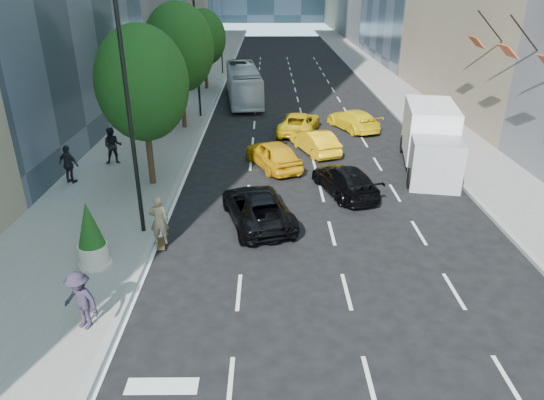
{
  "coord_description": "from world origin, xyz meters",
  "views": [
    {
      "loc": [
        -1.53,
        -13.09,
        9.2
      ],
      "look_at": [
        -1.39,
        3.69,
        1.6
      ],
      "focal_mm": 32.0,
      "sensor_mm": 36.0,
      "label": 1
    }
  ],
  "objects_px": {
    "black_sedan_mercedes": "(345,180)",
    "skateboarder": "(159,224)",
    "black_sedan_lincoln": "(257,207)",
    "city_bus": "(243,84)",
    "planter_shrub": "(91,236)",
    "box_truck": "(431,139)"
  },
  "relations": [
    {
      "from": "black_sedan_mercedes",
      "to": "city_bus",
      "type": "bearing_deg",
      "value": -90.91
    },
    {
      "from": "city_bus",
      "to": "planter_shrub",
      "type": "distance_m",
      "value": 26.3
    },
    {
      "from": "city_bus",
      "to": "planter_shrub",
      "type": "height_order",
      "value": "city_bus"
    },
    {
      "from": "planter_shrub",
      "to": "skateboarder",
      "type": "bearing_deg",
      "value": 37.97
    },
    {
      "from": "black_sedan_mercedes",
      "to": "city_bus",
      "type": "distance_m",
      "value": 20.26
    },
    {
      "from": "city_bus",
      "to": "black_sedan_lincoln",
      "type": "bearing_deg",
      "value": -92.39
    },
    {
      "from": "city_bus",
      "to": "planter_shrub",
      "type": "relative_size",
      "value": 4.29
    },
    {
      "from": "black_sedan_mercedes",
      "to": "box_truck",
      "type": "bearing_deg",
      "value": -163.24
    },
    {
      "from": "box_truck",
      "to": "city_bus",
      "type": "bearing_deg",
      "value": 133.9
    },
    {
      "from": "skateboarder",
      "to": "box_truck",
      "type": "height_order",
      "value": "box_truck"
    },
    {
      "from": "black_sedan_mercedes",
      "to": "black_sedan_lincoln",
      "type": "bearing_deg",
      "value": 19.34
    },
    {
      "from": "black_sedan_lincoln",
      "to": "black_sedan_mercedes",
      "type": "height_order",
      "value": "black_sedan_lincoln"
    },
    {
      "from": "black_sedan_mercedes",
      "to": "skateboarder",
      "type": "bearing_deg",
      "value": 16.04
    },
    {
      "from": "black_sedan_lincoln",
      "to": "city_bus",
      "type": "bearing_deg",
      "value": -101.31
    },
    {
      "from": "black_sedan_lincoln",
      "to": "skateboarder",
      "type": "bearing_deg",
      "value": 13.75
    },
    {
      "from": "skateboarder",
      "to": "box_truck",
      "type": "distance_m",
      "value": 15.1
    },
    {
      "from": "skateboarder",
      "to": "box_truck",
      "type": "relative_size",
      "value": 0.27
    },
    {
      "from": "planter_shrub",
      "to": "city_bus",
      "type": "bearing_deg",
      "value": 81.22
    },
    {
      "from": "black_sedan_lincoln",
      "to": "black_sedan_mercedes",
      "type": "bearing_deg",
      "value": -158.9
    },
    {
      "from": "black_sedan_lincoln",
      "to": "black_sedan_mercedes",
      "type": "relative_size",
      "value": 1.07
    },
    {
      "from": "black_sedan_mercedes",
      "to": "city_bus",
      "type": "height_order",
      "value": "city_bus"
    },
    {
      "from": "skateboarder",
      "to": "black_sedan_lincoln",
      "type": "distance_m",
      "value": 4.13
    }
  ]
}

